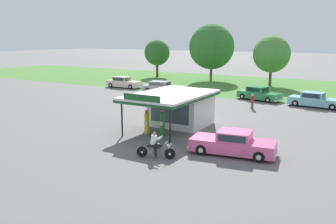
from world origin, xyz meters
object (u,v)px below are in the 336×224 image
object	(u,v)px
parked_car_back_row_far_right	(315,100)
bystander_leaning_by_kiosk	(252,101)
gas_pump_nearside	(147,124)
parked_car_back_row_centre	(259,94)
bystander_standing_back_lot	(191,94)
featured_classic_sedan	(233,144)
motorcycle_with_rider	(155,147)
gas_pump_offside	(163,124)
parked_car_second_row_spare	(163,87)
parked_car_back_row_left	(124,83)

from	to	relation	value
parked_car_back_row_far_right	bystander_leaning_by_kiosk	world-z (taller)	bystander_leaning_by_kiosk
gas_pump_nearside	parked_car_back_row_far_right	xyz separation A→B (m)	(8.74, 17.50, -0.16)
parked_car_back_row_centre	bystander_standing_back_lot	xyz separation A→B (m)	(-6.06, -5.04, 0.24)
parked_car_back_row_far_right	gas_pump_nearside	bearing A→B (deg)	-116.55
parked_car_back_row_centre	bystander_standing_back_lot	distance (m)	7.89
featured_classic_sedan	motorcycle_with_rider	bearing A→B (deg)	-140.73
motorcycle_with_rider	bystander_standing_back_lot	distance (m)	18.85
bystander_standing_back_lot	motorcycle_with_rider	bearing A→B (deg)	-68.92
gas_pump_offside	motorcycle_with_rider	world-z (taller)	gas_pump_offside
bystander_leaning_by_kiosk	bystander_standing_back_lot	bearing A→B (deg)	177.47
gas_pump_nearside	bystander_leaning_by_kiosk	world-z (taller)	gas_pump_nearside
parked_car_second_row_spare	motorcycle_with_rider	bearing A→B (deg)	-59.20
parked_car_second_row_spare	bystander_standing_back_lot	xyz separation A→B (m)	(6.23, -4.24, 0.26)
gas_pump_nearside	motorcycle_with_rider	size ratio (longest dim) A/B	0.82
gas_pump_offside	parked_car_second_row_spare	size ratio (longest dim) A/B	0.36
parked_car_back_row_far_right	parked_car_back_row_centre	bearing A→B (deg)	169.46
gas_pump_offside	parked_car_second_row_spare	xyz separation A→B (m)	(-11.05, 17.85, -0.28)
motorcycle_with_rider	parked_car_back_row_centre	world-z (taller)	motorcycle_with_rider
parked_car_back_row_far_right	parked_car_back_row_left	bearing A→B (deg)	177.04
gas_pump_nearside	motorcycle_with_rider	xyz separation A→B (m)	(3.31, -3.98, -0.18)
featured_classic_sedan	bystander_leaning_by_kiosk	distance (m)	14.69
bystander_standing_back_lot	gas_pump_nearside	bearing A→B (deg)	-75.70
parked_car_back_row_left	bystander_leaning_by_kiosk	xyz separation A→B (m)	(20.29, -5.52, 0.09)
featured_classic_sedan	parked_car_back_row_far_right	size ratio (longest dim) A/B	0.97
motorcycle_with_rider	parked_car_back_row_far_right	size ratio (longest dim) A/B	0.40
bystander_leaning_by_kiosk	gas_pump_offside	bearing A→B (deg)	-99.43
parked_car_back_row_centre	parked_car_back_row_left	bearing A→B (deg)	179.49
parked_car_second_row_spare	bystander_leaning_by_kiosk	size ratio (longest dim) A/B	3.75
bystander_leaning_by_kiosk	gas_pump_nearside	bearing A→B (deg)	-104.98
parked_car_second_row_spare	parked_car_back_row_far_right	world-z (taller)	parked_car_back_row_far_right
gas_pump_nearside	parked_car_back_row_left	bearing A→B (deg)	131.64
gas_pump_offside	bystander_leaning_by_kiosk	bearing A→B (deg)	80.57
parked_car_second_row_spare	parked_car_back_row_centre	bearing A→B (deg)	3.73
featured_classic_sedan	bystander_leaning_by_kiosk	world-z (taller)	bystander_leaning_by_kiosk
featured_classic_sedan	bystander_leaning_by_kiosk	size ratio (longest dim) A/B	3.56
parked_car_back_row_far_right	bystander_leaning_by_kiosk	xyz separation A→B (m)	(-5.19, -4.21, 0.11)
parked_car_back_row_centre	bystander_leaning_by_kiosk	distance (m)	5.44
parked_car_back_row_far_right	bystander_standing_back_lot	bearing A→B (deg)	-162.31
gas_pump_nearside	parked_car_back_row_far_right	bearing A→B (deg)	63.45
motorcycle_with_rider	parked_car_back_row_centre	bearing A→B (deg)	91.81
featured_classic_sedan	parked_car_back_row_centre	world-z (taller)	parked_car_back_row_centre
featured_classic_sedan	parked_car_back_row_left	distance (m)	30.89
motorcycle_with_rider	featured_classic_sedan	bearing A→B (deg)	39.27
parked_car_second_row_spare	parked_car_back_row_far_right	xyz separation A→B (m)	(18.45, -0.34, 0.01)
gas_pump_offside	bystander_leaning_by_kiosk	world-z (taller)	gas_pump_offside
gas_pump_offside	parked_car_back_row_centre	xyz separation A→B (m)	(1.24, 18.65, -0.26)
motorcycle_with_rider	parked_car_back_row_far_right	world-z (taller)	motorcycle_with_rider
gas_pump_offside	motorcycle_with_rider	bearing A→B (deg)	-63.79
gas_pump_nearside	gas_pump_offside	distance (m)	1.35
bystander_standing_back_lot	parked_car_back_row_left	bearing A→B (deg)	158.55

